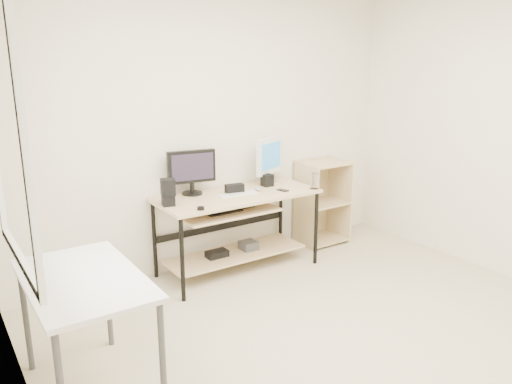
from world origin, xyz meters
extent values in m
cube|color=#C3B696|center=(0.00, 0.00, -0.01)|extent=(4.00, 4.00, 0.01)
cube|color=silver|center=(0.00, 2.00, 1.30)|extent=(4.00, 0.01, 2.60)
cube|color=silver|center=(-2.00, 0.00, 1.30)|extent=(0.01, 4.00, 2.60)
cube|color=white|center=(-1.98, 0.60, 1.55)|extent=(0.01, 1.00, 1.20)
cube|color=#D2B585|center=(0.00, 1.66, 0.73)|extent=(1.50, 0.65, 0.03)
cube|color=#D2B585|center=(-0.15, 1.60, 0.62)|extent=(0.90, 0.49, 0.02)
cube|color=#D2B585|center=(0.00, 1.71, 0.15)|extent=(1.35, 0.46, 0.02)
cube|color=black|center=(-0.20, 1.60, 0.64)|extent=(0.33, 0.22, 0.01)
cylinder|color=black|center=(0.05, 1.55, 0.64)|extent=(0.14, 0.01, 0.01)
cube|color=#404042|center=(0.15, 1.71, 0.20)|extent=(0.15, 0.15, 0.08)
cube|color=black|center=(-0.20, 1.71, 0.19)|extent=(0.20, 0.12, 0.06)
cylinder|color=black|center=(-0.71, 1.37, 0.36)|extent=(0.04, 0.04, 0.72)
cylinder|color=black|center=(-0.71, 1.94, 0.36)|extent=(0.04, 0.04, 0.72)
cylinder|color=black|center=(0.71, 1.37, 0.36)|extent=(0.04, 0.04, 0.72)
cylinder|color=black|center=(0.71, 1.94, 0.36)|extent=(0.04, 0.04, 0.72)
cube|color=silver|center=(-1.68, 0.60, 0.73)|extent=(0.60, 1.00, 0.03)
cylinder|color=#404042|center=(-1.94, 1.06, 0.36)|extent=(0.04, 0.04, 0.72)
cylinder|color=#404042|center=(-1.42, 0.14, 0.36)|extent=(0.04, 0.04, 0.72)
cylinder|color=#404042|center=(-1.42, 1.06, 0.36)|extent=(0.04, 0.04, 0.72)
cube|color=#D2B883|center=(0.91, 1.78, 0.45)|extent=(0.02, 0.40, 0.90)
cube|color=#D2B883|center=(1.39, 1.78, 0.45)|extent=(0.02, 0.40, 0.90)
cube|color=#D2B883|center=(1.15, 1.97, 0.45)|extent=(0.50, 0.02, 0.90)
cube|color=#D2B883|center=(1.15, 1.78, 0.04)|extent=(0.46, 0.38, 0.02)
cube|color=#D2B883|center=(1.15, 1.78, 0.45)|extent=(0.46, 0.38, 0.02)
cube|color=#D2B883|center=(1.15, 1.78, 0.88)|extent=(0.46, 0.38, 0.02)
cylinder|color=black|center=(-0.35, 1.87, 0.76)|extent=(0.18, 0.18, 0.02)
cylinder|color=black|center=(-0.35, 1.87, 0.81)|extent=(0.04, 0.04, 0.09)
cube|color=black|center=(-0.35, 1.87, 1.01)|extent=(0.44, 0.11, 0.29)
cube|color=black|center=(-0.35, 1.84, 1.01)|extent=(0.37, 0.06, 0.24)
cube|color=silver|center=(0.49, 1.83, 0.76)|extent=(0.15, 0.14, 0.01)
cylinder|color=silver|center=(0.49, 1.83, 0.81)|extent=(0.04, 0.04, 0.09)
cube|color=silver|center=(0.49, 1.83, 1.03)|extent=(0.41, 0.21, 0.36)
cube|color=teal|center=(0.49, 1.81, 1.03)|extent=(0.34, 0.15, 0.29)
cube|color=silver|center=(-0.02, 1.62, 0.76)|extent=(0.38, 0.13, 0.01)
ellipsoid|color=#AAAAAF|center=(0.22, 1.64, 0.77)|extent=(0.09, 0.11, 0.03)
cube|color=black|center=(-0.01, 1.68, 0.79)|extent=(0.18, 0.10, 0.08)
cube|color=black|center=(-0.68, 1.65, 0.80)|extent=(0.13, 0.13, 0.09)
cube|color=black|center=(-0.68, 1.65, 0.91)|extent=(0.14, 0.14, 0.14)
cube|color=black|center=(0.39, 1.74, 0.81)|extent=(0.10, 0.10, 0.12)
cube|color=black|center=(-0.68, 1.69, 0.84)|extent=(0.10, 0.07, 0.18)
cylinder|color=black|center=(-0.52, 1.39, 0.76)|extent=(0.07, 0.07, 0.02)
cube|color=black|center=(0.41, 1.51, 0.75)|extent=(0.09, 0.12, 0.01)
cylinder|color=#A37049|center=(0.69, 1.39, 0.75)|extent=(0.11, 0.11, 0.01)
cylinder|color=white|center=(0.69, 1.39, 0.83)|extent=(0.09, 0.09, 0.15)
camera|label=1|loc=(-2.32, -2.09, 1.93)|focal=35.00mm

